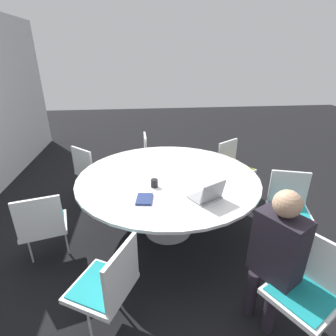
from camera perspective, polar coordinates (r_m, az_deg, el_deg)
ground_plane at (r=3.41m, az=0.00°, el=-13.30°), size 16.00×16.00×0.00m
conference_table at (r=3.07m, az=0.00°, el=-3.55°), size 2.07×2.07×0.76m
chair_0 at (r=2.33m, az=28.16°, el=-21.58°), size 0.59×0.58×0.85m
chair_1 at (r=3.26m, az=24.79°, el=-7.15°), size 0.53×0.55×0.85m
chair_2 at (r=4.11m, az=14.03°, el=0.75°), size 0.60×0.60×0.85m
chair_3 at (r=4.37m, az=-3.21°, el=2.85°), size 0.45×0.43×0.85m
chair_4 at (r=4.00m, az=-16.41°, el=-0.18°), size 0.61×0.61×0.85m
chair_5 at (r=2.95m, az=-25.64°, el=-10.76°), size 0.52×0.53×0.85m
chair_6 at (r=2.15m, az=-12.87°, el=-23.16°), size 0.59×0.58×0.85m
person_0 at (r=2.22m, az=22.54°, el=-16.18°), size 0.42×0.37×1.20m
laptop at (r=2.54m, az=8.72°, el=-5.86°), size 0.35×0.36×0.21m
spiral_notebook at (r=2.55m, az=-5.15°, el=-6.75°), size 0.23×0.18×0.02m
coffee_cup at (r=2.76m, az=-3.00°, el=-3.31°), size 0.08×0.08×0.08m
handbag at (r=4.60m, az=7.74°, el=-1.11°), size 0.36×0.16×0.28m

